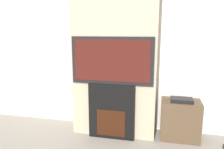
# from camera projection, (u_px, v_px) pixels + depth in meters

# --- Properties ---
(wall_back) EXTENTS (6.00, 0.06, 2.70)m
(wall_back) POSITION_uv_depth(u_px,v_px,m) (118.00, 42.00, 3.34)
(wall_back) COLOR silver
(wall_back) RESTS_ON ground_plane
(chimney_breast) EXTENTS (1.20, 0.39, 2.70)m
(chimney_breast) POSITION_uv_depth(u_px,v_px,m) (115.00, 43.00, 3.12)
(chimney_breast) COLOR #BCAD8E
(chimney_breast) RESTS_ON ground_plane
(fireplace) EXTENTS (0.66, 0.15, 0.80)m
(fireplace) POSITION_uv_depth(u_px,v_px,m) (112.00, 111.00, 3.12)
(fireplace) COLOR black
(fireplace) RESTS_ON ground_plane
(television) EXTENTS (1.14, 0.07, 0.65)m
(television) POSITION_uv_depth(u_px,v_px,m) (112.00, 61.00, 2.98)
(television) COLOR black
(television) RESTS_ON fireplace
(media_stand) EXTENTS (0.54, 0.35, 0.61)m
(media_stand) POSITION_uv_depth(u_px,v_px,m) (180.00, 119.00, 3.10)
(media_stand) COLOR brown
(media_stand) RESTS_ON ground_plane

